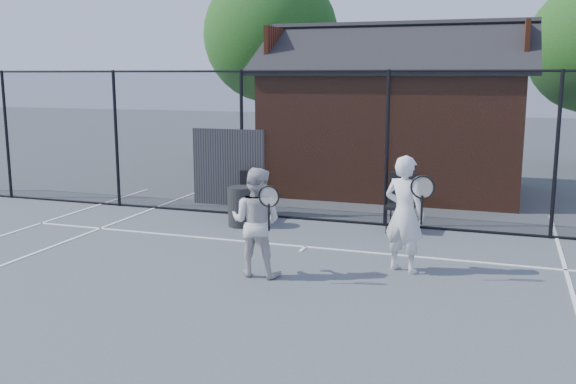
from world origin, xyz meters
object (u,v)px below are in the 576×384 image
(player_front, at_px, (404,214))
(waste_bin, at_px, (242,206))
(clubhouse, at_px, (396,127))
(chair_left, at_px, (249,197))
(chair_right, at_px, (400,204))
(player_back, at_px, (256,222))

(player_front, xyz_separation_m, waste_bin, (-3.42, 1.92, -0.49))
(player_front, height_order, waste_bin, player_front)
(clubhouse, xyz_separation_m, player_front, (1.28, -6.82, -0.73))
(chair_left, distance_m, chair_right, 3.05)
(player_back, distance_m, waste_bin, 3.16)
(player_back, bearing_deg, chair_left, 114.05)
(clubhouse, height_order, chair_right, clubhouse)
(player_back, bearing_deg, waste_bin, 116.83)
(clubhouse, xyz_separation_m, player_back, (-0.73, -7.69, -0.81))
(chair_left, relative_size, waste_bin, 1.25)
(chair_left, bearing_deg, player_back, -72.33)
(chair_left, xyz_separation_m, waste_bin, (0.06, -0.50, -0.10))
(clubhouse, distance_m, waste_bin, 5.48)
(player_front, height_order, player_back, player_front)
(chair_right, bearing_deg, player_front, -78.86)
(clubhouse, relative_size, chair_right, 6.10)
(player_front, relative_size, chair_right, 1.64)
(chair_right, height_order, waste_bin, chair_right)
(clubhouse, distance_m, chair_left, 5.05)
(clubhouse, bearing_deg, player_back, -95.40)
(chair_left, bearing_deg, chair_right, -6.39)
(clubhouse, xyz_separation_m, chair_left, (-2.20, -4.40, -1.13))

